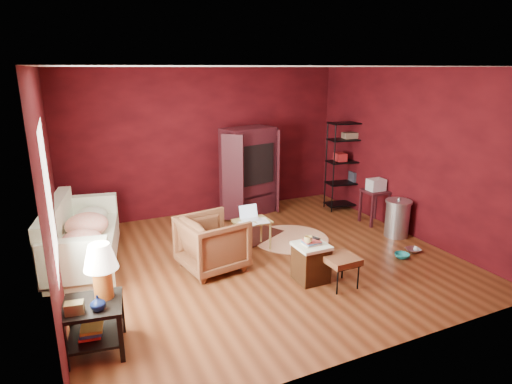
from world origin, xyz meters
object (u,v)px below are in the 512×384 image
laptop_desk (252,223)px  wire_shelving (349,162)px  side_table (97,288)px  armchair (212,240)px  hamper (311,262)px  tv_armoire (249,170)px  sofa (84,242)px

laptop_desk → wire_shelving: (2.64, 1.09, 0.54)m
side_table → armchair: bearing=37.1°
armchair → wire_shelving: (3.43, 1.48, 0.54)m
side_table → hamper: side_table is taller
hamper → tv_armoire: bearing=82.8°
armchair → side_table: side_table is taller
sofa → hamper: bearing=-118.1°
side_table → wire_shelving: 5.75m
side_table → wire_shelving: wire_shelving is taller
sofa → wire_shelving: wire_shelving is taller
laptop_desk → armchair: bearing=-154.9°
sofa → wire_shelving: 5.16m
armchair → hamper: size_ratio=1.42×
hamper → laptop_desk: 1.33m
armchair → hamper: (1.08, -0.90, -0.16)m
sofa → tv_armoire: tv_armoire is taller
tv_armoire → wire_shelving: (1.98, -0.51, 0.08)m
laptop_desk → wire_shelving: 2.91m
sofa → laptop_desk: size_ratio=2.70×
tv_armoire → wire_shelving: size_ratio=0.96×
armchair → side_table: size_ratio=0.76×
side_table → tv_armoire: tv_armoire is taller
wire_shelving → tv_armoire: bearing=174.3°
side_table → hamper: (2.72, 0.34, -0.40)m
laptop_desk → tv_armoire: (0.66, 1.60, 0.45)m
laptop_desk → tv_armoire: bearing=66.1°
side_table → laptop_desk: side_table is taller
sofa → armchair: armchair is taller
armchair → wire_shelving: wire_shelving is taller
sofa → hamper: sofa is taller
hamper → laptop_desk: (-0.30, 1.29, 0.16)m
side_table → hamper: size_ratio=1.86×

